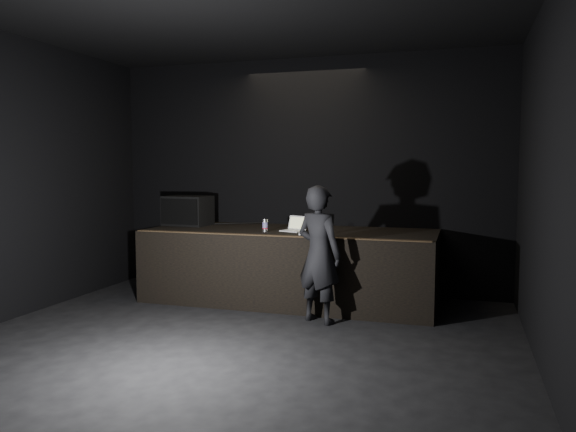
% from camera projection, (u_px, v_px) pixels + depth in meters
% --- Properties ---
extents(ground, '(7.00, 7.00, 0.00)m').
position_uv_depth(ground, '(206.00, 366.00, 5.31)').
color(ground, black).
rests_on(ground, ground).
extents(room_walls, '(6.10, 7.10, 3.52)m').
position_uv_depth(room_walls, '(203.00, 151.00, 5.13)').
color(room_walls, black).
rests_on(room_walls, ground).
extents(stage_riser, '(4.00, 1.50, 1.00)m').
position_uv_depth(stage_riser, '(290.00, 265.00, 7.86)').
color(stage_riser, black).
rests_on(stage_riser, ground).
extents(riser_lip, '(3.92, 0.10, 0.01)m').
position_uv_depth(riser_lip, '(274.00, 235.00, 7.14)').
color(riser_lip, brown).
rests_on(riser_lip, stage_riser).
extents(stage_monitor, '(0.70, 0.53, 0.44)m').
position_uv_depth(stage_monitor, '(187.00, 211.00, 8.44)').
color(stage_monitor, black).
rests_on(stage_monitor, stage_riser).
extents(cable, '(0.86, 0.53, 0.02)m').
position_uv_depth(cable, '(232.00, 223.00, 8.62)').
color(cable, black).
rests_on(cable, stage_riser).
extents(laptop, '(0.37, 0.35, 0.20)m').
position_uv_depth(laptop, '(295.00, 227.00, 7.68)').
color(laptop, silver).
rests_on(laptop, stage_riser).
extents(beer_can, '(0.07, 0.07, 0.17)m').
position_uv_depth(beer_can, '(265.00, 226.00, 7.59)').
color(beer_can, silver).
rests_on(beer_can, stage_riser).
extents(plastic_cup, '(0.07, 0.07, 0.09)m').
position_uv_depth(plastic_cup, '(331.00, 227.00, 7.82)').
color(plastic_cup, white).
rests_on(plastic_cup, stage_riser).
extents(wii_remote, '(0.05, 0.17, 0.03)m').
position_uv_depth(wii_remote, '(302.00, 233.00, 7.29)').
color(wii_remote, silver).
rests_on(wii_remote, stage_riser).
extents(person, '(0.71, 0.60, 1.66)m').
position_uv_depth(person, '(319.00, 254.00, 6.74)').
color(person, black).
rests_on(person, ground).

